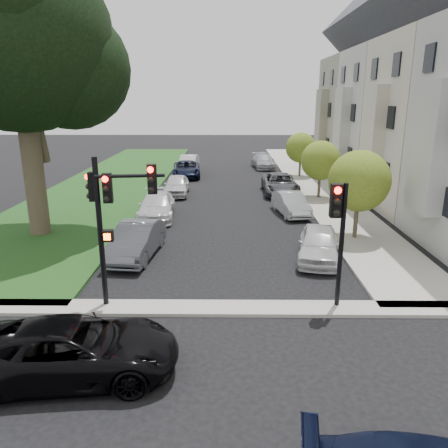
{
  "coord_description": "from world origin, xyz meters",
  "views": [
    {
      "loc": [
        0.16,
        -10.64,
        6.55
      ],
      "look_at": [
        0.0,
        5.0,
        2.0
      ],
      "focal_mm": 35.0,
      "sensor_mm": 36.0,
      "label": 1
    }
  ],
  "objects_px": {
    "car_parked_6": "(157,206)",
    "car_parked_7": "(177,185)",
    "small_tree_b": "(321,161)",
    "traffic_signal_main": "(111,206)",
    "car_parked_2": "(280,184)",
    "small_tree_c": "(301,148)",
    "car_parked_8": "(186,169)",
    "small_tree_a": "(359,181)",
    "car_parked_0": "(319,244)",
    "car_parked_5": "(136,241)",
    "traffic_signal_secondary": "(338,223)",
    "car_cross_near": "(72,350)",
    "car_parked_1": "(291,204)",
    "car_parked_9": "(189,163)",
    "eucalyptus": "(16,37)",
    "car_parked_4": "(263,161)"
  },
  "relations": [
    {
      "from": "car_parked_6",
      "to": "car_parked_7",
      "type": "distance_m",
      "value": 6.04
    },
    {
      "from": "car_parked_7",
      "to": "small_tree_b",
      "type": "bearing_deg",
      "value": -8.4
    },
    {
      "from": "traffic_signal_main",
      "to": "car_parked_2",
      "type": "height_order",
      "value": "traffic_signal_main"
    },
    {
      "from": "small_tree_c",
      "to": "car_parked_2",
      "type": "relative_size",
      "value": 0.75
    },
    {
      "from": "small_tree_b",
      "to": "car_parked_8",
      "type": "height_order",
      "value": "small_tree_b"
    },
    {
      "from": "small_tree_a",
      "to": "car_parked_0",
      "type": "bearing_deg",
      "value": -130.04
    },
    {
      "from": "car_parked_5",
      "to": "car_parked_8",
      "type": "height_order",
      "value": "car_parked_5"
    },
    {
      "from": "small_tree_a",
      "to": "car_parked_8",
      "type": "height_order",
      "value": "small_tree_a"
    },
    {
      "from": "small_tree_b",
      "to": "car_parked_7",
      "type": "distance_m",
      "value": 9.89
    },
    {
      "from": "traffic_signal_secondary",
      "to": "car_cross_near",
      "type": "bearing_deg",
      "value": -152.96
    },
    {
      "from": "small_tree_a",
      "to": "traffic_signal_secondary",
      "type": "bearing_deg",
      "value": -110.64
    },
    {
      "from": "traffic_signal_secondary",
      "to": "car_parked_6",
      "type": "height_order",
      "value": "traffic_signal_secondary"
    },
    {
      "from": "car_parked_0",
      "to": "car_parked_1",
      "type": "height_order",
      "value": "car_parked_0"
    },
    {
      "from": "small_tree_c",
      "to": "car_parked_1",
      "type": "bearing_deg",
      "value": -101.14
    },
    {
      "from": "small_tree_a",
      "to": "car_parked_9",
      "type": "distance_m",
      "value": 22.65
    },
    {
      "from": "car_parked_5",
      "to": "eucalyptus",
      "type": "bearing_deg",
      "value": 156.65
    },
    {
      "from": "car_parked_4",
      "to": "car_cross_near",
      "type": "bearing_deg",
      "value": -107.94
    },
    {
      "from": "small_tree_c",
      "to": "car_parked_4",
      "type": "relative_size",
      "value": 0.83
    },
    {
      "from": "small_tree_b",
      "to": "car_parked_5",
      "type": "relative_size",
      "value": 0.88
    },
    {
      "from": "eucalyptus",
      "to": "small_tree_c",
      "type": "xyz_separation_m",
      "value": [
        15.35,
        16.3,
        -6.57
      ]
    },
    {
      "from": "car_parked_2",
      "to": "car_parked_8",
      "type": "distance_m",
      "value": 9.87
    },
    {
      "from": "small_tree_b",
      "to": "traffic_signal_main",
      "type": "bearing_deg",
      "value": -121.42
    },
    {
      "from": "small_tree_b",
      "to": "car_parked_1",
      "type": "xyz_separation_m",
      "value": [
        -2.41,
        -4.07,
        -1.94
      ]
    },
    {
      "from": "traffic_signal_main",
      "to": "car_parked_4",
      "type": "xyz_separation_m",
      "value": [
        6.93,
        28.96,
        -2.69
      ]
    },
    {
      "from": "car_parked_2",
      "to": "car_parked_9",
      "type": "distance_m",
      "value": 12.45
    },
    {
      "from": "car_parked_2",
      "to": "small_tree_b",
      "type": "bearing_deg",
      "value": -33.41
    },
    {
      "from": "car_parked_2",
      "to": "car_parked_7",
      "type": "relative_size",
      "value": 1.25
    },
    {
      "from": "car_parked_0",
      "to": "car_parked_7",
      "type": "height_order",
      "value": "car_parked_0"
    },
    {
      "from": "traffic_signal_main",
      "to": "car_parked_9",
      "type": "bearing_deg",
      "value": 90.23
    },
    {
      "from": "small_tree_c",
      "to": "car_parked_7",
      "type": "relative_size",
      "value": 0.94
    },
    {
      "from": "car_parked_1",
      "to": "car_parked_2",
      "type": "height_order",
      "value": "car_parked_2"
    },
    {
      "from": "car_cross_near",
      "to": "car_parked_8",
      "type": "height_order",
      "value": "car_cross_near"
    },
    {
      "from": "car_parked_2",
      "to": "car_parked_5",
      "type": "relative_size",
      "value": 1.14
    },
    {
      "from": "car_parked_7",
      "to": "car_parked_8",
      "type": "distance_m",
      "value": 7.15
    },
    {
      "from": "traffic_signal_main",
      "to": "car_parked_1",
      "type": "height_order",
      "value": "traffic_signal_main"
    },
    {
      "from": "car_parked_2",
      "to": "car_parked_7",
      "type": "xyz_separation_m",
      "value": [
        -7.24,
        -0.41,
        -0.02
      ]
    },
    {
      "from": "traffic_signal_secondary",
      "to": "car_parked_2",
      "type": "relative_size",
      "value": 0.81
    },
    {
      "from": "car_cross_near",
      "to": "car_parked_6",
      "type": "relative_size",
      "value": 1.08
    },
    {
      "from": "car_parked_4",
      "to": "traffic_signal_main",
      "type": "bearing_deg",
      "value": -109.1
    },
    {
      "from": "small_tree_a",
      "to": "car_parked_7",
      "type": "bearing_deg",
      "value": 134.35
    },
    {
      "from": "car_cross_near",
      "to": "car_parked_7",
      "type": "bearing_deg",
      "value": -7.42
    },
    {
      "from": "car_parked_0",
      "to": "car_parked_2",
      "type": "relative_size",
      "value": 0.8
    },
    {
      "from": "eucalyptus",
      "to": "car_parked_9",
      "type": "distance_m",
      "value": 22.21
    },
    {
      "from": "car_parked_5",
      "to": "car_parked_1",
      "type": "bearing_deg",
      "value": 48.97
    },
    {
      "from": "small_tree_a",
      "to": "traffic_signal_secondary",
      "type": "distance_m",
      "value": 7.58
    },
    {
      "from": "eucalyptus",
      "to": "car_parked_2",
      "type": "xyz_separation_m",
      "value": [
        12.95,
        9.71,
        -8.37
      ]
    },
    {
      "from": "small_tree_a",
      "to": "car_parked_4",
      "type": "relative_size",
      "value": 0.94
    },
    {
      "from": "small_tree_c",
      "to": "car_parked_9",
      "type": "relative_size",
      "value": 0.88
    },
    {
      "from": "car_cross_near",
      "to": "car_parked_2",
      "type": "height_order",
      "value": "car_cross_near"
    },
    {
      "from": "eucalyptus",
      "to": "car_parked_7",
      "type": "bearing_deg",
      "value": 58.44
    }
  ]
}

